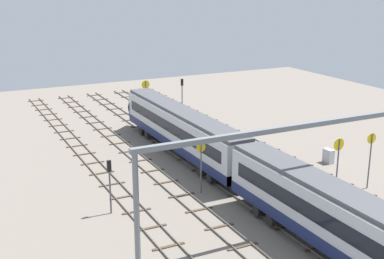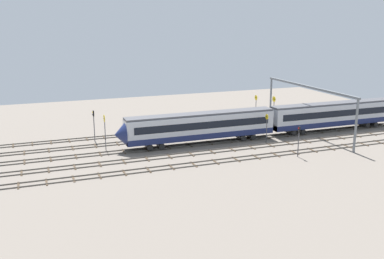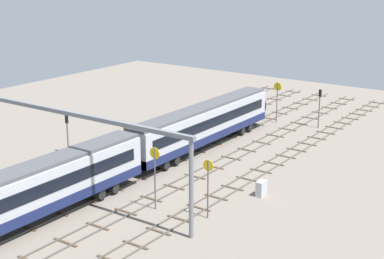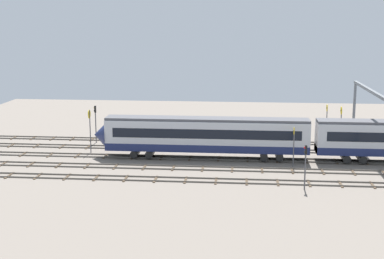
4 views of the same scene
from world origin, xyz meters
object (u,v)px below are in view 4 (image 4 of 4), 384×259
speed_sign_far_trackside (327,117)px  speed_sign_near_foreground (341,121)px  overhead_gantry (376,108)px  relay_cabinet (275,133)px  train (307,139)px  speed_sign_mid_trackside (294,142)px  signal_light_trackside_departure (305,160)px  speed_sign_distant_end (90,124)px  signal_light_trackside_approach (95,119)px

speed_sign_far_trackside → speed_sign_near_foreground: bearing=102.9°
overhead_gantry → relay_cabinet: size_ratio=17.24×
train → speed_sign_mid_trackside: train is taller
speed_sign_near_foreground → speed_sign_far_trackside: speed_sign_near_foreground is taller
train → signal_light_trackside_departure: train is taller
speed_sign_distant_end → relay_cabinet: size_ratio=3.78×
speed_sign_near_foreground → relay_cabinet: (7.80, -6.05, -2.97)m
speed_sign_far_trackside → speed_sign_mid_trackside: bearing=67.9°
speed_sign_far_trackside → signal_light_trackside_departure: speed_sign_far_trackside is taller
train → speed_sign_near_foreground: (-4.82, -6.23, 1.03)m
train → relay_cabinet: train is taller
signal_light_trackside_approach → speed_sign_distant_end: bearing=98.1°
train → speed_sign_distant_end: speed_sign_distant_end is taller
speed_sign_distant_end → signal_light_trackside_departure: bearing=152.7°
speed_sign_far_trackside → relay_cabinet: bearing=-11.5°
train → overhead_gantry: bearing=179.0°
speed_sign_far_trackside → signal_light_trackside_departure: bearing=76.8°
speed_sign_near_foreground → relay_cabinet: bearing=-37.8°
speed_sign_far_trackside → train: bearing=71.1°
overhead_gantry → speed_sign_far_trackside: 12.09m
signal_light_trackside_approach → signal_light_trackside_departure: (-25.79, 18.47, -0.34)m
speed_sign_near_foreground → speed_sign_distant_end: (31.25, 4.42, -0.05)m
overhead_gantry → speed_sign_near_foreground: 7.45m
speed_sign_near_foreground → speed_sign_mid_trackside: 11.28m
overhead_gantry → relay_cabinet: (10.48, -12.41, -5.79)m
speed_sign_distant_end → speed_sign_far_trackside: bearing=-163.2°
speed_sign_mid_trackside → relay_cabinet: (1.15, -15.13, -2.23)m
signal_light_trackside_approach → overhead_gantry: bearing=167.8°
signal_light_trackside_approach → relay_cabinet: bearing=-168.6°
train → relay_cabinet: bearing=-76.4°
train → signal_light_trackside_departure: (1.43, 11.06, 0.25)m
train → signal_light_trackside_approach: size_ratio=10.07×
speed_sign_distant_end → relay_cabinet: bearing=-155.9°
overhead_gantry → speed_sign_near_foreground: bearing=-67.2°
speed_sign_near_foreground → signal_light_trackside_approach: 32.06m
train → speed_sign_far_trackside: bearing=-108.9°
overhead_gantry → signal_light_trackside_departure: overhead_gantry is taller
speed_sign_distant_end → overhead_gantry: bearing=176.7°
speed_sign_mid_trackside → speed_sign_far_trackside: size_ratio=0.90×
signal_light_trackside_approach → signal_light_trackside_departure: bearing=144.4°
signal_light_trackside_approach → signal_light_trackside_departure: signal_light_trackside_approach is taller
speed_sign_mid_trackside → relay_cabinet: speed_sign_mid_trackside is taller
speed_sign_distant_end → signal_light_trackside_approach: 5.66m
overhead_gantry → train: bearing=-1.0°
signal_light_trackside_departure → speed_sign_near_foreground: bearing=-109.9°
overhead_gantry → signal_light_trackside_approach: bearing=-12.2°
speed_sign_near_foreground → speed_sign_mid_trackside: size_ratio=1.21×
signal_light_trackside_departure → signal_light_trackside_approach: bearing=-35.6°
speed_sign_mid_trackside → signal_light_trackside_approach: (25.38, -10.25, 0.31)m
speed_sign_mid_trackside → signal_light_trackside_approach: 27.38m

